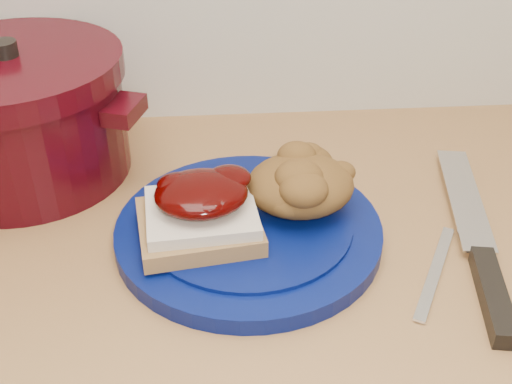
{
  "coord_description": "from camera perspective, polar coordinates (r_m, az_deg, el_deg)",
  "views": [
    {
      "loc": [
        -0.04,
        0.91,
        1.36
      ],
      "look_at": [
        0.01,
        1.51,
        0.95
      ],
      "focal_mm": 45.0,
      "sensor_mm": 36.0,
      "label": 1
    }
  ],
  "objects": [
    {
      "name": "pepper_grinder",
      "position": [
        0.94,
        -21.14,
        7.15
      ],
      "size": [
        0.07,
        0.07,
        0.13
      ],
      "rotation": [
        0.0,
        0.0,
        0.4
      ],
      "color": "black",
      "rests_on": "wood_countertop"
    },
    {
      "name": "sandwich",
      "position": [
        0.69,
        -4.97,
        -1.68
      ],
      "size": [
        0.14,
        0.13,
        0.06
      ],
      "rotation": [
        0.0,
        0.0,
        0.04
      ],
      "color": "olive",
      "rests_on": "plate"
    },
    {
      "name": "butter_knife",
      "position": [
        0.71,
        15.64,
        -6.79
      ],
      "size": [
        0.09,
        0.15,
        0.0
      ],
      "primitive_type": "cube",
      "rotation": [
        0.0,
        0.0,
        1.07
      ],
      "color": "silver",
      "rests_on": "wood_countertop"
    },
    {
      "name": "dutch_oven",
      "position": [
        0.87,
        -20.34,
        6.46
      ],
      "size": [
        0.35,
        0.35,
        0.18
      ],
      "rotation": [
        0.0,
        0.0,
        -0.32
      ],
      "color": "#33050B",
      "rests_on": "wood_countertop"
    },
    {
      "name": "plate",
      "position": [
        0.73,
        -0.66,
        -3.51
      ],
      "size": [
        0.31,
        0.31,
        0.02
      ],
      "primitive_type": "cylinder",
      "rotation": [
        0.0,
        0.0,
        0.04
      ],
      "color": "#05104D",
      "rests_on": "wood_countertop"
    },
    {
      "name": "chef_knife",
      "position": [
        0.73,
        19.6,
        -6.08
      ],
      "size": [
        0.09,
        0.35,
        0.02
      ],
      "rotation": [
        0.0,
        0.0,
        1.39
      ],
      "color": "black",
      "rests_on": "wood_countertop"
    },
    {
      "name": "stuffing_mound",
      "position": [
        0.73,
        3.96,
        0.62
      ],
      "size": [
        0.13,
        0.11,
        0.06
      ],
      "primitive_type": "ellipsoid",
      "rotation": [
        0.0,
        0.0,
        0.04
      ],
      "color": "brown",
      "rests_on": "plate"
    }
  ]
}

